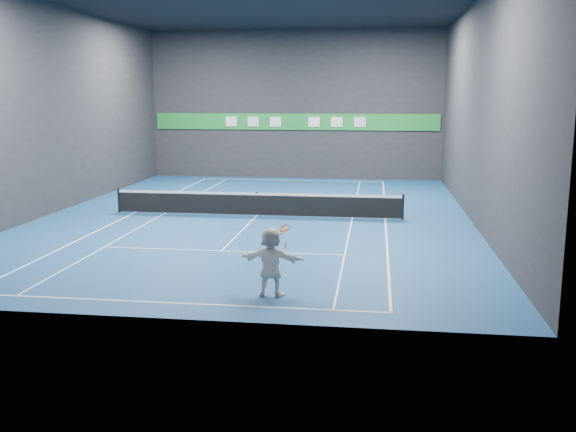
# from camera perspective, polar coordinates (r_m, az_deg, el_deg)

# --- Properties ---
(ground) EXTENTS (26.00, 26.00, 0.00)m
(ground) POSITION_cam_1_polar(r_m,az_deg,el_deg) (27.65, -2.80, 0.02)
(ground) COLOR navy
(ground) RESTS_ON ground
(wall_back) EXTENTS (18.00, 0.10, 9.00)m
(wall_back) POSITION_cam_1_polar(r_m,az_deg,el_deg) (40.03, 0.62, 9.81)
(wall_back) COLOR #272629
(wall_back) RESTS_ON ground
(wall_front) EXTENTS (18.00, 0.10, 9.00)m
(wall_front) POSITION_cam_1_polar(r_m,az_deg,el_deg) (14.62, -12.49, 8.02)
(wall_front) COLOR #272629
(wall_front) RESTS_ON ground
(wall_left) EXTENTS (0.10, 26.00, 9.00)m
(wall_left) POSITION_cam_1_polar(r_m,az_deg,el_deg) (30.18, -20.14, 8.88)
(wall_left) COLOR #272629
(wall_left) RESTS_ON ground
(wall_right) EXTENTS (0.10, 26.00, 9.00)m
(wall_right) POSITION_cam_1_polar(r_m,az_deg,el_deg) (27.00, 16.48, 8.95)
(wall_right) COLOR #272629
(wall_right) RESTS_ON ground
(baseline_near) EXTENTS (10.98, 0.08, 0.01)m
(baseline_near) POSITION_cam_1_polar(r_m,az_deg,el_deg) (16.46, -10.51, -7.59)
(baseline_near) COLOR white
(baseline_near) RESTS_ON ground
(baseline_far) EXTENTS (10.98, 0.08, 0.01)m
(baseline_far) POSITION_cam_1_polar(r_m,az_deg,el_deg) (39.26, 0.40, 3.21)
(baseline_far) COLOR white
(baseline_far) RESTS_ON ground
(sideline_doubles_left) EXTENTS (0.08, 23.78, 0.01)m
(sideline_doubles_left) POSITION_cam_1_polar(r_m,az_deg,el_deg) (29.16, -13.47, 0.30)
(sideline_doubles_left) COLOR white
(sideline_doubles_left) RESTS_ON ground
(sideline_doubles_right) EXTENTS (0.08, 23.78, 0.01)m
(sideline_doubles_right) POSITION_cam_1_polar(r_m,az_deg,el_deg) (27.19, 8.64, -0.27)
(sideline_doubles_right) COLOR white
(sideline_doubles_right) RESTS_ON ground
(sideline_singles_left) EXTENTS (0.06, 23.78, 0.01)m
(sideline_singles_left) POSITION_cam_1_polar(r_m,az_deg,el_deg) (28.69, -10.90, 0.23)
(sideline_singles_left) COLOR white
(sideline_singles_left) RESTS_ON ground
(sideline_singles_right) EXTENTS (0.06, 23.78, 0.01)m
(sideline_singles_right) POSITION_cam_1_polar(r_m,az_deg,el_deg) (27.20, 5.74, -0.19)
(sideline_singles_right) COLOR white
(sideline_singles_right) RESTS_ON ground
(service_line_near) EXTENTS (8.23, 0.06, 0.01)m
(service_line_near) POSITION_cam_1_polar(r_m,az_deg,el_deg) (21.54, -5.94, -3.10)
(service_line_near) COLOR white
(service_line_near) RESTS_ON ground
(service_line_far) EXTENTS (8.23, 0.06, 0.01)m
(service_line_far) POSITION_cam_1_polar(r_m,az_deg,el_deg) (33.87, -0.81, 2.01)
(service_line_far) COLOR white
(service_line_far) RESTS_ON ground
(center_service_line) EXTENTS (0.06, 12.80, 0.01)m
(center_service_line) POSITION_cam_1_polar(r_m,az_deg,el_deg) (27.65, -2.80, 0.03)
(center_service_line) COLOR white
(center_service_line) RESTS_ON ground
(player) EXTENTS (1.72, 0.72, 1.81)m
(player) POSITION_cam_1_polar(r_m,az_deg,el_deg) (16.51, -1.53, -4.10)
(player) COLOR white
(player) RESTS_ON ground
(tennis_ball) EXTENTS (0.07, 0.07, 0.07)m
(tennis_ball) POSITION_cam_1_polar(r_m,az_deg,el_deg) (16.17, -2.80, 2.09)
(tennis_ball) COLOR #E3F428
(tennis_ball) RESTS_ON player
(tennis_net) EXTENTS (12.50, 0.10, 1.07)m
(tennis_net) POSITION_cam_1_polar(r_m,az_deg,el_deg) (27.56, -2.81, 1.12)
(tennis_net) COLOR black
(tennis_net) RESTS_ON ground
(sponsor_banner) EXTENTS (17.64, 0.11, 1.00)m
(sponsor_banner) POSITION_cam_1_polar(r_m,az_deg,el_deg) (39.99, 0.60, 8.38)
(sponsor_banner) COLOR #1E8C31
(sponsor_banner) RESTS_ON wall_back
(tennis_racket) EXTENTS (0.39, 0.35, 0.68)m
(tennis_racket) POSITION_cam_1_polar(r_m,az_deg,el_deg) (16.31, -0.29, -1.28)
(tennis_racket) COLOR red
(tennis_racket) RESTS_ON player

